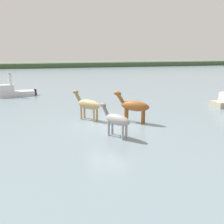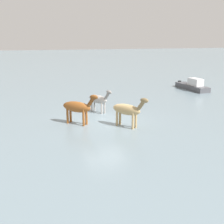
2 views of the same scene
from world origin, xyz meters
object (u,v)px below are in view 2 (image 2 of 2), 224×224
at_px(horse_gray_outer, 78,107).
at_px(horse_dark_mare, 128,110).
at_px(boat_launch_far, 193,87).
at_px(horse_rear_stallion, 99,99).

distance_m(horse_gray_outer, horse_dark_mare, 3.03).
height_order(horse_dark_mare, boat_launch_far, horse_dark_mare).
distance_m(horse_dark_mare, boat_launch_far, 14.16).
distance_m(horse_gray_outer, boat_launch_far, 15.42).
relative_size(horse_rear_stallion, boat_launch_far, 0.46).
xyz_separation_m(horse_gray_outer, horse_rear_stallion, (-1.81, -2.44, -0.12)).
relative_size(horse_gray_outer, boat_launch_far, 0.47).
bearing_deg(boat_launch_far, horse_rear_stallion, -66.09).
bearing_deg(horse_gray_outer, horse_dark_mare, 16.80).
xyz_separation_m(horse_rear_stallion, horse_dark_mare, (-0.93, 3.74, 0.10)).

